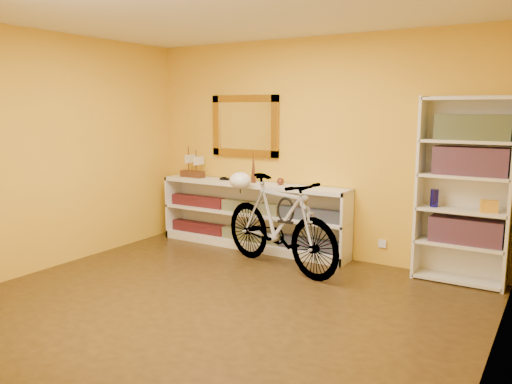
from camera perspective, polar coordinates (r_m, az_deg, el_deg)
The scene contains 24 objects.
floor at distance 4.75m, azimuth -4.55°, elevation -12.64°, with size 4.50×4.00×0.01m, color #32210D.
ceiling at distance 4.48m, azimuth -5.01°, elevation 20.05°, with size 4.50×4.00×0.01m, color silver.
back_wall at distance 6.15m, azimuth 6.42°, elevation 4.90°, with size 4.50×0.01×2.60m, color gold.
left_wall at distance 6.04m, azimuth -22.30°, elevation 4.19°, with size 0.01×4.00×2.60m, color gold.
right_wall at distance 3.59m, azimuth 25.60°, elevation 0.89°, with size 0.01×4.00×2.60m, color gold.
gilt_mirror at distance 6.56m, azimuth -1.27°, elevation 7.42°, with size 0.98×0.06×0.78m, color olive.
wall_socket at distance 5.98m, azimuth 14.01°, elevation -5.66°, with size 0.09×0.01×0.09m, color silver.
console_unit at distance 6.47m, azimuth -0.49°, elevation -2.65°, with size 2.60×0.35×0.85m, color silver, non-canonical shape.
cd_row_lower at distance 6.51m, azimuth -0.58°, elevation -4.88°, with size 2.50×0.13×0.14m, color black.
cd_row_upper at distance 6.43m, azimuth -0.59°, elevation -1.73°, with size 2.50×0.13×0.14m, color navy.
model_ship at distance 6.92m, azimuth -7.16°, elevation 3.37°, with size 0.35×0.13×0.42m, color #412212, non-canonical shape.
toy_car at distance 6.62m, azimuth -3.53°, elevation 1.35°, with size 0.00×0.00×0.00m, color black.
bronze_ornament at distance 6.36m, azimuth -0.30°, elevation 2.79°, with size 0.07×0.07×0.39m, color brown.
decorative_orb at distance 6.18m, azimuth 2.77°, elevation 1.19°, with size 0.09×0.09×0.09m, color brown.
bookcase at distance 5.51m, azimuth 22.26°, elevation 0.09°, with size 0.90×0.30×1.90m, color silver, non-canonical shape.
book_row_a at distance 5.58m, azimuth 22.51°, elevation -4.07°, with size 0.70×0.22×0.26m, color maroon.
book_row_b at distance 5.47m, azimuth 22.98°, elevation 3.20°, with size 0.70×0.22×0.28m, color maroon.
book_row_c at distance 5.45m, azimuth 23.20°, elevation 6.70°, with size 0.70×0.22×0.25m, color navy.
travel_mug at distance 5.56m, azimuth 19.39°, elevation -0.64°, with size 0.08×0.08×0.19m, color #18148D.
red_tin at distance 5.52m, azimuth 20.64°, elevation 6.42°, with size 0.12×0.12×0.16m, color maroon.
yellow_bag at distance 5.46m, azimuth 24.70°, elevation -1.48°, with size 0.16×0.10×0.12m, color gold.
bicycle at distance 5.62m, azimuth 2.60°, elevation -3.47°, with size 1.78×0.46×1.05m, color silver.
helmet at distance 6.05m, azimuth -1.78°, elevation 1.31°, with size 0.27×0.25×0.20m, color white.
u_lock at distance 5.51m, azimuth 3.35°, elevation -2.05°, with size 0.21×0.21×0.02m, color black.
Camera 1 is at (2.62, -3.54, 1.77)m, focal length 35.62 mm.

